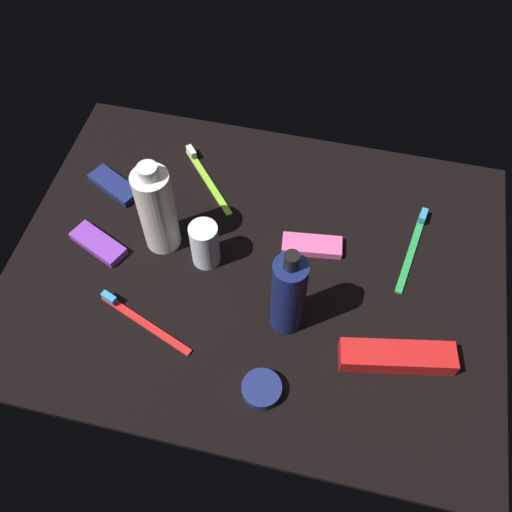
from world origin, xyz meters
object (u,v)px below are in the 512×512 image
at_px(lotion_bottle, 288,295).
at_px(snack_bar_pink, 312,245).
at_px(toothbrush_lime, 206,176).
at_px(snack_bar_navy, 114,185).
at_px(toothpaste_box_red, 397,357).
at_px(toothbrush_green, 413,245).
at_px(cream_tin_left, 262,389).
at_px(snack_bar_purple, 98,244).
at_px(bodywash_bottle, 157,210).
at_px(deodorant_stick, 205,244).
at_px(toothbrush_red, 140,320).

height_order(lotion_bottle, snack_bar_pink, lotion_bottle).
bearing_deg(toothbrush_lime, snack_bar_pink, -26.53).
distance_m(toothbrush_lime, snack_bar_pink, 0.25).
distance_m(snack_bar_navy, snack_bar_pink, 0.39).
bearing_deg(toothpaste_box_red, toothbrush_green, 76.55).
bearing_deg(cream_tin_left, snack_bar_purple, 150.17).
distance_m(bodywash_bottle, snack_bar_pink, 0.27).
distance_m(toothbrush_green, snack_bar_pink, 0.18).
bearing_deg(deodorant_stick, toothbrush_lime, 106.29).
xyz_separation_m(deodorant_stick, snack_bar_navy, (-0.21, 0.11, -0.04)).
relative_size(lotion_bottle, snack_bar_pink, 1.85).
distance_m(toothpaste_box_red, snack_bar_pink, 0.24).
relative_size(snack_bar_pink, snack_bar_purple, 1.00).
bearing_deg(lotion_bottle, toothbrush_lime, 128.63).
xyz_separation_m(toothbrush_lime, snack_bar_purple, (-0.14, -0.19, 0.00)).
distance_m(toothbrush_red, cream_tin_left, 0.23).
xyz_separation_m(lotion_bottle, toothpaste_box_red, (0.18, -0.03, -0.07)).
height_order(toothbrush_green, toothbrush_red, same).
bearing_deg(snack_bar_purple, cream_tin_left, -5.64).
bearing_deg(toothpaste_box_red, deodorant_stick, 150.19).
distance_m(lotion_bottle, snack_bar_purple, 0.36).
bearing_deg(lotion_bottle, snack_bar_navy, 151.61).
height_order(lotion_bottle, toothbrush_red, lotion_bottle).
xyz_separation_m(lotion_bottle, snack_bar_navy, (-0.37, 0.20, -0.08)).
bearing_deg(deodorant_stick, bodywash_bottle, 166.22).
xyz_separation_m(lotion_bottle, toothbrush_red, (-0.23, -0.06, -0.08)).
height_order(deodorant_stick, toothbrush_green, deodorant_stick).
height_order(bodywash_bottle, toothbrush_red, bodywash_bottle).
height_order(toothpaste_box_red, snack_bar_pink, toothpaste_box_red).
relative_size(deodorant_stick, toothpaste_box_red, 0.51).
bearing_deg(snack_bar_purple, toothbrush_green, 37.03).
height_order(snack_bar_navy, snack_bar_pink, same).
height_order(toothbrush_red, toothpaste_box_red, toothpaste_box_red).
bearing_deg(cream_tin_left, toothpaste_box_red, 26.42).
bearing_deg(lotion_bottle, toothbrush_red, -166.47).
distance_m(lotion_bottle, toothbrush_lime, 0.34).
distance_m(lotion_bottle, toothbrush_green, 0.28).
distance_m(deodorant_stick, cream_tin_left, 0.26).
bearing_deg(snack_bar_purple, snack_bar_navy, 123.08).
height_order(toothpaste_box_red, snack_bar_purple, toothpaste_box_red).
relative_size(deodorant_stick, toothbrush_green, 0.50).
relative_size(toothbrush_green, toothpaste_box_red, 1.02).
bearing_deg(lotion_bottle, cream_tin_left, -95.47).
height_order(deodorant_stick, cream_tin_left, deodorant_stick).
bearing_deg(cream_tin_left, deodorant_stick, 124.62).
height_order(lotion_bottle, snack_bar_purple, lotion_bottle).
height_order(toothbrush_red, snack_bar_purple, toothbrush_red).
height_order(toothbrush_lime, snack_bar_pink, toothbrush_lime).
xyz_separation_m(lotion_bottle, snack_bar_purple, (-0.35, 0.07, -0.08)).
distance_m(toothbrush_lime, cream_tin_left, 0.43).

